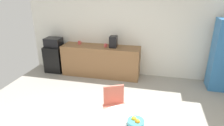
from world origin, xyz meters
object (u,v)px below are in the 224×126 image
mini_fridge (55,59)px  fruit_bowl (136,122)px  mug_green (79,43)px  microwave (53,42)px  chair_coral (115,103)px  mug_white (106,45)px  coffee_maker (113,42)px

mini_fridge → fruit_bowl: size_ratio=3.45×
mini_fridge → mug_green: 0.98m
fruit_bowl → mug_green: bearing=123.4°
microwave → mug_green: bearing=6.1°
chair_coral → fruit_bowl: (0.47, -0.81, 0.27)m
fruit_bowl → mug_green: size_ratio=1.81×
mug_white → fruit_bowl: bearing=-68.0°
coffee_maker → mini_fridge: bearing=180.0°
chair_coral → mini_fridge: bearing=137.2°
mini_fridge → coffee_maker: bearing=0.0°
chair_coral → mug_white: size_ratio=6.43×
mini_fridge → fruit_bowl: bearing=-46.6°
microwave → fruit_bowl: size_ratio=2.05×
fruit_bowl → mini_fridge: bearing=133.4°
mug_green → coffee_maker: size_ratio=0.40×
mug_white → mug_green: (-0.84, 0.11, 0.00)m
chair_coral → coffee_maker: bearing=103.3°
mini_fridge → fruit_bowl: 4.18m
coffee_maker → mug_white: bearing=-172.9°
chair_coral → fruit_bowl: size_ratio=3.55×
fruit_bowl → coffee_maker: 3.19m
mini_fridge → mug_white: (1.65, -0.03, 0.54)m
mug_green → coffee_maker: 1.07m
mini_fridge → mug_green: mug_green is taller
mug_white → chair_coral: bearing=-71.3°
mini_fridge → microwave: microwave is taller
mug_green → mini_fridge: bearing=-173.9°
microwave → mug_green: size_ratio=3.72×
microwave → mug_green: microwave is taller
mug_white → coffee_maker: coffee_maker is taller
mug_white → coffee_maker: (0.22, 0.03, 0.11)m
fruit_bowl → coffee_maker: (-0.99, 3.02, 0.26)m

